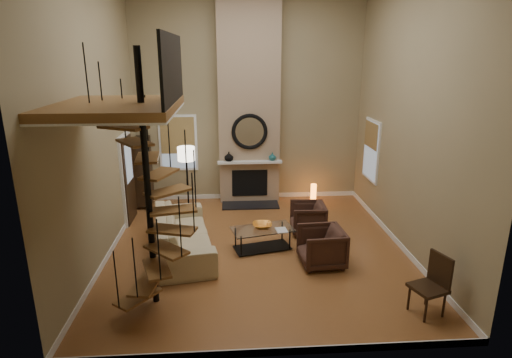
{
  "coord_description": "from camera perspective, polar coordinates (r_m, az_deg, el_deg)",
  "views": [
    {
      "loc": [
        -0.57,
        -7.98,
        3.93
      ],
      "look_at": [
        0.0,
        0.4,
        1.4
      ],
      "focal_mm": 29.58,
      "sensor_mm": 36.0,
      "label": 1
    }
  ],
  "objects": [
    {
      "name": "spiral_stair",
      "position": [
        6.66,
        -14.17,
        -2.57
      ],
      "size": [
        1.47,
        1.47,
        4.06
      ],
      "color": "black",
      "rests_on": "ground"
    },
    {
      "name": "front_wall",
      "position": [
        4.9,
        2.92,
        2.85
      ],
      "size": [
        6.0,
        0.02,
        5.5
      ],
      "primitive_type": "cube",
      "color": "#958660",
      "rests_on": "ground"
    },
    {
      "name": "side_chair",
      "position": [
        7.23,
        22.81,
        -12.73
      ],
      "size": [
        0.59,
        0.59,
        0.99
      ],
      "color": "black",
      "rests_on": "ground"
    },
    {
      "name": "armchair_far",
      "position": [
        8.29,
        9.35,
        -9.03
      ],
      "size": [
        0.88,
        0.86,
        0.75
      ],
      "primitive_type": "imported",
      "rotation": [
        0.0,
        0.0,
        -1.5
      ],
      "color": "#3F251D",
      "rests_on": "ground"
    },
    {
      "name": "vase_right",
      "position": [
        11.18,
        2.23,
        3.06
      ],
      "size": [
        0.2,
        0.2,
        0.21
      ],
      "primitive_type": "imported",
      "color": "#1A565C",
      "rests_on": "mantel"
    },
    {
      "name": "hutch",
      "position": [
        11.43,
        -15.05,
        1.07
      ],
      "size": [
        0.37,
        0.78,
        1.75
      ],
      "primitive_type": "cube",
      "color": "black",
      "rests_on": "ground"
    },
    {
      "name": "loft",
      "position": [
        6.39,
        -17.47,
        9.78
      ],
      "size": [
        1.7,
        2.2,
        1.09
      ],
      "color": "brown",
      "rests_on": "left_wall"
    },
    {
      "name": "ground",
      "position": [
        8.91,
        0.18,
        -9.43
      ],
      "size": [
        6.0,
        6.5,
        0.01
      ],
      "primitive_type": "cube",
      "color": "#AB6B37",
      "rests_on": "ground"
    },
    {
      "name": "floor_lamp",
      "position": [
        10.49,
        -9.39,
        2.67
      ],
      "size": [
        0.42,
        0.42,
        1.74
      ],
      "color": "black",
      "rests_on": "ground"
    },
    {
      "name": "window_back",
      "position": [
        11.51,
        -10.49,
        4.92
      ],
      "size": [
        1.02,
        0.06,
        1.52
      ],
      "color": "white",
      "rests_on": "back_wall"
    },
    {
      "name": "baseboard_left",
      "position": [
        9.19,
        -19.02,
        -9.13
      ],
      "size": [
        0.02,
        6.5,
        0.12
      ],
      "primitive_type": "cube",
      "color": "white",
      "rests_on": "ground"
    },
    {
      "name": "sofa",
      "position": [
        8.8,
        -9.95,
        -7.17
      ],
      "size": [
        1.49,
        2.82,
        0.78
      ],
      "primitive_type": "imported",
      "rotation": [
        0.0,
        0.0,
        1.74
      ],
      "color": "#C2B187",
      "rests_on": "ground"
    },
    {
      "name": "firebox",
      "position": [
        11.36,
        -0.85,
        -0.54
      ],
      "size": [
        0.95,
        0.02,
        0.72
      ],
      "primitive_type": "cube",
      "color": "black",
      "rests_on": "chimney_breast"
    },
    {
      "name": "baseboard_right",
      "position": [
        9.55,
        18.56,
        -8.06
      ],
      "size": [
        0.02,
        6.5,
        0.12
      ],
      "primitive_type": "cube",
      "color": "white",
      "rests_on": "ground"
    },
    {
      "name": "back_wall",
      "position": [
        11.3,
        -1.0,
        10.77
      ],
      "size": [
        6.0,
        0.02,
        5.5
      ],
      "primitive_type": "cube",
      "color": "#958660",
      "rests_on": "ground"
    },
    {
      "name": "baseboard_front",
      "position": [
        6.14,
        2.51,
        -22.3
      ],
      "size": [
        6.0,
        0.02,
        0.12
      ],
      "primitive_type": "cube",
      "color": "white",
      "rests_on": "ground"
    },
    {
      "name": "left_wall",
      "position": [
        8.42,
        -20.82,
        7.64
      ],
      "size": [
        0.02,
        6.5,
        5.5
      ],
      "primitive_type": "cube",
      "color": "#958660",
      "rests_on": "ground"
    },
    {
      "name": "bowl",
      "position": [
        8.75,
        0.86,
        -6.31
      ],
      "size": [
        0.4,
        0.4,
        0.1
      ],
      "primitive_type": "imported",
      "color": "orange",
      "rests_on": "coffee_table"
    },
    {
      "name": "mantel",
      "position": [
        11.12,
        -0.84,
        2.29
      ],
      "size": [
        1.7,
        0.18,
        0.06
      ],
      "primitive_type": "cube",
      "color": "white",
      "rests_on": "chimney_breast"
    },
    {
      "name": "mirror_frame",
      "position": [
        11.01,
        -0.87,
        6.4
      ],
      "size": [
        0.94,
        0.1,
        0.94
      ],
      "primitive_type": "torus",
      "rotation": [
        1.57,
        0.0,
        0.0
      ],
      "color": "black",
      "rests_on": "chimney_breast"
    },
    {
      "name": "vase_left",
      "position": [
        11.11,
        -3.69,
        3.06
      ],
      "size": [
        0.24,
        0.24,
        0.25
      ],
      "primitive_type": "imported",
      "color": "black",
      "rests_on": "mantel"
    },
    {
      "name": "chimney_breast",
      "position": [
        11.11,
        -0.95,
        10.67
      ],
      "size": [
        1.6,
        0.38,
        5.5
      ],
      "primitive_type": "cube",
      "color": "#9E8266",
      "rests_on": "ground"
    },
    {
      "name": "right_wall",
      "position": [
        8.82,
        20.24,
        8.06
      ],
      "size": [
        0.02,
        6.5,
        5.5
      ],
      "primitive_type": "cube",
      "color": "#958660",
      "rests_on": "ground"
    },
    {
      "name": "mirror_disc",
      "position": [
        11.02,
        -0.88,
        6.41
      ],
      "size": [
        0.8,
        0.01,
        0.8
      ],
      "primitive_type": "cylinder",
      "rotation": [
        1.57,
        0.0,
        0.0
      ],
      "color": "white",
      "rests_on": "chimney_breast"
    },
    {
      "name": "window_right",
      "position": [
        10.83,
        15.33,
        3.9
      ],
      "size": [
        0.06,
        1.02,
        1.52
      ],
      "color": "white",
      "rests_on": "right_wall"
    },
    {
      "name": "entry_door",
      "position": [
        10.46,
        -16.91,
        0.05
      ],
      "size": [
        0.1,
        1.05,
        2.16
      ],
      "color": "white",
      "rests_on": "ground"
    },
    {
      "name": "book",
      "position": [
        8.62,
        3.31,
        -6.98
      ],
      "size": [
        0.25,
        0.32,
        0.03
      ],
      "primitive_type": "imported",
      "rotation": [
        0.0,
        0.0,
        0.1
      ],
      "color": "gray",
      "rests_on": "coffee_table"
    },
    {
      "name": "hearth",
      "position": [
        11.26,
        -0.76,
        -3.55
      ],
      "size": [
        1.5,
        0.6,
        0.04
      ],
      "primitive_type": "cube",
      "color": "black",
      "rests_on": "ground"
    },
    {
      "name": "armchair_near",
      "position": [
        9.6,
        7.43,
        -5.25
      ],
      "size": [
        0.79,
        0.77,
        0.69
      ],
      "primitive_type": "imported",
      "rotation": [
        0.0,
        0.0,
        -1.61
      ],
      "color": "#3F251D",
      "rests_on": "ground"
    },
    {
      "name": "baseboard_back",
      "position": [
        11.88,
        -0.94,
        -2.25
      ],
      "size": [
        6.0,
        0.02,
        0.12
      ],
      "primitive_type": "cube",
      "color": "white",
      "rests_on": "ground"
    },
    {
      "name": "coffee_table",
      "position": [
        8.79,
        0.88,
        -7.72
      ],
      "size": [
        1.36,
        0.9,
        0.46
      ],
      "color": "silver",
      "rests_on": "ground"
    },
    {
      "name": "accent_lamp",
      "position": [
        11.53,
        7.76,
        -2.0
      ],
      "size": [
        0.15,
        0.15,
        0.55
      ],
      "primitive_type": "cylinder",
      "color": "orange",
      "rests_on": "ground"
    }
  ]
}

